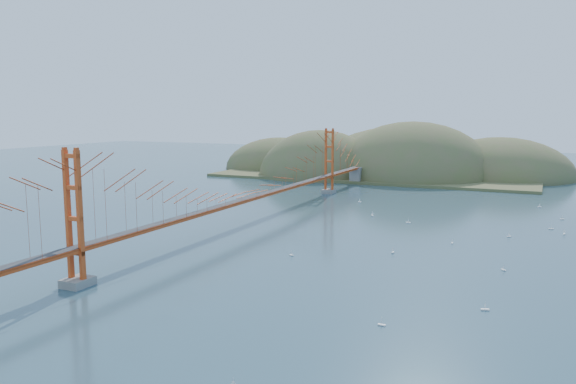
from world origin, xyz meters
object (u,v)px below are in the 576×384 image
at_px(sailboat_0, 393,252).
at_px(sailboat_2, 382,324).
at_px(bridge, 249,170).
at_px(sailboat_1, 504,269).

xyz_separation_m(sailboat_0, sailboat_2, (4.32, -20.06, -0.00)).
xyz_separation_m(bridge, sailboat_2, (25.63, -28.07, -6.86)).
relative_size(bridge, sailboat_0, 143.89).
bearing_deg(sailboat_2, sailboat_0, 102.15).
relative_size(sailboat_0, sailboat_2, 1.04).
distance_m(bridge, sailboat_1, 34.50).
bearing_deg(bridge, sailboat_0, -20.60).
distance_m(bridge, sailboat_2, 38.63).
distance_m(sailboat_0, sailboat_2, 20.52).
relative_size(sailboat_1, sailboat_2, 0.96).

